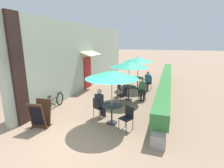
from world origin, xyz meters
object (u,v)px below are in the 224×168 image
Objects in this scene: seated_patron_far_left at (147,80)px; cafe_chair_far_right at (128,80)px; patio_umbrella_far at (138,60)px; coffee_cup_far at (136,77)px; patio_table_far at (138,80)px; cafe_chair_mid_right at (123,94)px; bicycle_leaning at (54,102)px; coffee_cup_mid at (128,85)px; cafe_chair_mid_left at (121,88)px; menu_board at (40,114)px; seated_patron_mid_back at (142,88)px; cafe_chair_near_left at (98,106)px; patio_table_mid at (129,90)px; patio_table_near at (112,110)px; cafe_chair_near_right at (127,116)px; cafe_chair_mid_back at (142,90)px; patio_umbrella_mid at (129,64)px; seated_patron_near_left at (100,102)px; patio_umbrella_near at (112,74)px; cafe_chair_far_left at (148,82)px.

cafe_chair_far_right is at bearing 1.58° from seated_patron_far_left.
cafe_chair_far_right is (-0.73, 0.16, -1.45)m from patio_umbrella_far.
patio_umbrella_far is at bearing 30.46° from coffee_cup_far.
patio_table_far is at bearing -2.72° from seated_patron_far_left.
cafe_chair_mid_right reaches higher than bicycle_leaning.
patio_table_far is at bearing 30.46° from coffee_cup_far.
coffee_cup_far is at bearing 90.30° from coffee_cup_mid.
cafe_chair_mid_left is 0.74m from coffee_cup_mid.
patio_umbrella_far is 7.20m from menu_board.
cafe_chair_near_left is at bearing 48.26° from seated_patron_mid_back.
patio_umbrella_far is at bearing 104.04° from patio_table_far.
seated_patron_mid_back is at bearing 46.97° from menu_board.
patio_table_near is at bearing -89.55° from patio_table_mid.
patio_table_near reaches higher than bicycle_leaning.
coffee_cup_far is at bearing -54.23° from cafe_chair_near_right.
cafe_chair_mid_back is at bearing 78.34° from patio_table_near.
cafe_chair_near_right is at bearing -76.53° from coffee_cup_mid.
cafe_chair_near_right is 9.67× the size of coffee_cup_far.
bicycle_leaning is (-2.97, -1.69, -0.18)m from cafe_chair_mid_right.
cafe_chair_far_right is at bearing 104.58° from patio_umbrella_mid.
patio_table_far is (-0.68, 5.75, 0.04)m from cafe_chair_near_right.
cafe_chair_far_right is (-0.69, 2.66, -1.45)m from patio_umbrella_mid.
coffee_cup_mid reaches higher than patio_table_far.
patio_table_far is at bearing 87.56° from coffee_cup_mid.
cafe_chair_near_left and cafe_chair_mid_back have the same top height.
patio_umbrella_mid is at bearing 104.41° from seated_patron_near_left.
cafe_chair_mid_back reaches higher than patio_table_far.
menu_board is at bearing -120.42° from patio_umbrella_mid.
cafe_chair_mid_right is (0.48, -1.20, 0.00)m from cafe_chair_mid_left.
cafe_chair_mid_right is at bearing -92.58° from patio_umbrella_far.
patio_umbrella_far reaches higher than cafe_chair_near_right.
cafe_chair_mid_back is 0.70× the size of seated_patron_far_left.
cafe_chair_far_right is 0.71m from coffee_cup_far.
patio_table_far is (0.11, 2.48, -0.24)m from coffee_cup_mid.
cafe_chair_mid_back is 4.65m from bicycle_leaning.
cafe_chair_mid_back is at bearing -41.25° from cafe_chair_far_right.
cafe_chair_mid_right is 3.55m from patio_umbrella_far.
patio_table_far is (0.01, 5.48, -1.41)m from patio_umbrella_near.
patio_table_mid and patio_table_far have the same top height.
cafe_chair_mid_left is at bearing 100.05° from patio_umbrella_near.
cafe_chair_near_right is 0.70× the size of seated_patron_far_left.
cafe_chair_near_left and cafe_chair_far_left have the same top height.
patio_table_mid is 8.98× the size of coffee_cup_mid.
cafe_chair_near_right is 1.00× the size of cafe_chair_mid_right.
patio_table_near and patio_table_far have the same top height.
menu_board is (-2.35, -4.14, -0.29)m from coffee_cup_mid.
seated_patron_mid_back is at bearing 31.52° from cafe_chair_mid_left.
cafe_chair_near_left reaches higher than patio_table_far.
coffee_cup_far is (-0.78, 2.15, 0.28)m from cafe_chair_mid_back.
cafe_chair_near_right is 0.70× the size of seated_patron_mid_back.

